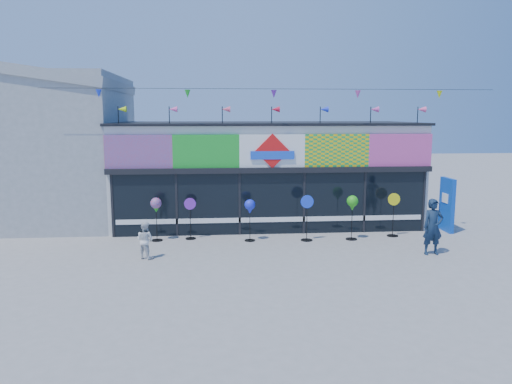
{
  "coord_description": "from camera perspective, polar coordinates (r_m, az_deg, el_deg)",
  "views": [
    {
      "loc": [
        -2.09,
        -14.65,
        4.43
      ],
      "look_at": [
        -0.71,
        2.0,
        1.81
      ],
      "focal_mm": 35.0,
      "sensor_mm": 36.0,
      "label": 1
    }
  ],
  "objects": [
    {
      "name": "adult_man",
      "position": [
        16.78,
        19.57,
        -3.78
      ],
      "size": [
        0.67,
        0.45,
        1.79
      ],
      "primitive_type": "imported",
      "rotation": [
        0.0,
        0.0,
        0.03
      ],
      "color": "#13243C",
      "rests_on": "ground"
    },
    {
      "name": "spinner_1",
      "position": [
        17.94,
        -7.52,
        -2.9
      ],
      "size": [
        0.42,
        0.38,
        1.49
      ],
      "color": "black",
      "rests_on": "ground"
    },
    {
      "name": "kite_shop",
      "position": [
        20.83,
        1.05,
        2.33
      ],
      "size": [
        16.0,
        5.7,
        5.31
      ],
      "color": "silver",
      "rests_on": "ground"
    },
    {
      "name": "ground",
      "position": [
        15.44,
        3.27,
        -7.78
      ],
      "size": [
        80.0,
        80.0,
        0.0
      ],
      "primitive_type": "plane",
      "color": "gray",
      "rests_on": "ground"
    },
    {
      "name": "blue_sign",
      "position": [
        20.3,
        20.98,
        -1.35
      ],
      "size": [
        0.18,
        1.02,
        2.04
      ],
      "rotation": [
        0.0,
        0.0,
        0.0
      ],
      "color": "#0B43B0",
      "rests_on": "ground"
    },
    {
      "name": "spinner_2",
      "position": [
        17.44,
        -0.71,
        -1.81
      ],
      "size": [
        0.38,
        0.38,
        1.48
      ],
      "color": "black",
      "rests_on": "ground"
    },
    {
      "name": "neighbour_building",
      "position": [
        23.08,
        -24.88,
        5.03
      ],
      "size": [
        8.18,
        7.2,
        6.87
      ],
      "color": "#A0A3A6",
      "rests_on": "ground"
    },
    {
      "name": "child",
      "position": [
        15.83,
        -12.57,
        -5.39
      ],
      "size": [
        0.65,
        0.56,
        1.16
      ],
      "primitive_type": "imported",
      "rotation": [
        0.0,
        0.0,
        2.63
      ],
      "color": "silver",
      "rests_on": "ground"
    },
    {
      "name": "spinner_4",
      "position": [
        17.93,
        10.95,
        -1.39
      ],
      "size": [
        0.4,
        0.4,
        1.59
      ],
      "color": "black",
      "rests_on": "ground"
    },
    {
      "name": "spinner_0",
      "position": [
        17.79,
        -11.35,
        -1.62
      ],
      "size": [
        0.39,
        0.39,
        1.55
      ],
      "color": "black",
      "rests_on": "ground"
    },
    {
      "name": "spinner_5",
      "position": [
        18.85,
        15.43,
        -2.39
      ],
      "size": [
        0.45,
        0.41,
        1.6
      ],
      "color": "black",
      "rests_on": "ground"
    },
    {
      "name": "spinner_3",
      "position": [
        17.63,
        5.84,
        -2.83
      ],
      "size": [
        0.46,
        0.41,
        1.62
      ],
      "color": "black",
      "rests_on": "ground"
    }
  ]
}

